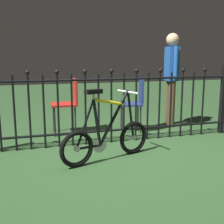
{
  "coord_description": "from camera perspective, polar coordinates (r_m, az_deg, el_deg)",
  "views": [
    {
      "loc": [
        -1.17,
        -3.26,
        1.25
      ],
      "look_at": [
        -0.13,
        0.2,
        0.55
      ],
      "focal_mm": 46.53,
      "sensor_mm": 36.0,
      "label": 1
    }
  ],
  "objects": [
    {
      "name": "person_visitor",
      "position": [
        5.26,
        11.61,
        7.79
      ],
      "size": [
        0.22,
        0.47,
        1.64
      ],
      "color": "#4C3823",
      "rests_on": "ground"
    },
    {
      "name": "chair_navy",
      "position": [
        4.85,
        4.62,
        2.4
      ],
      "size": [
        0.44,
        0.44,
        0.87
      ],
      "color": "black",
      "rests_on": "ground"
    },
    {
      "name": "chair_red",
      "position": [
        4.73,
        -8.51,
        2.34
      ],
      "size": [
        0.42,
        0.41,
        0.9
      ],
      "color": "black",
      "rests_on": "ground"
    },
    {
      "name": "ground_plane",
      "position": [
        3.68,
        2.84,
        -8.91
      ],
      "size": [
        20.0,
        20.0,
        0.0
      ],
      "primitive_type": "plane",
      "color": "#294825"
    },
    {
      "name": "bicycle",
      "position": [
        3.51,
        -1.05,
        -4.94
      ],
      "size": [
        1.21,
        0.51,
        0.88
      ],
      "color": "black",
      "rests_on": "ground"
    },
    {
      "name": "iron_fence",
      "position": [
        4.14,
        -1.37,
        1.44
      ],
      "size": [
        3.85,
        0.07,
        1.11
      ],
      "color": "black",
      "rests_on": "ground"
    }
  ]
}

